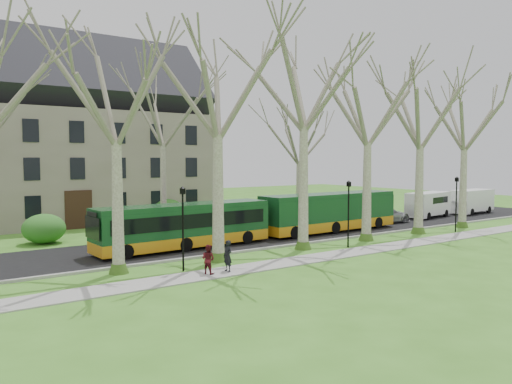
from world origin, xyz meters
TOP-DOWN VIEW (x-y plane):
  - ground at (0.00, 0.00)m, footprint 120.00×120.00m
  - sidewalk at (0.00, -2.50)m, footprint 70.00×2.00m
  - road at (0.00, 5.50)m, footprint 80.00×8.00m
  - curb at (0.00, 1.50)m, footprint 80.00×0.25m
  - building at (-6.00, 24.00)m, footprint 26.50×12.20m
  - tree_row_verge at (0.00, 0.30)m, footprint 49.00×7.00m
  - tree_row_far at (-1.33, 11.00)m, footprint 33.00×7.00m
  - lamp_row at (-0.00, -1.00)m, footprint 36.22×0.22m
  - hedges at (-4.67, 14.00)m, footprint 30.60×8.60m
  - bus_lead at (-3.02, 4.64)m, footprint 11.91×3.00m
  - bus_follow at (9.79, 4.72)m, footprint 12.54×2.92m
  - sedan at (17.16, 5.61)m, footprint 5.45×2.39m
  - van_a at (24.19, 6.02)m, footprint 5.86×2.86m
  - van_b at (30.91, 5.56)m, footprint 5.84×2.49m
  - pedestrian_a at (-4.29, -2.60)m, footprint 0.44×0.62m
  - pedestrian_b at (-5.37, -2.49)m, footprint 0.82×0.89m

SIDE VIEW (x-z plane):
  - ground at x=0.00m, z-range 0.00..0.00m
  - sidewalk at x=0.00m, z-range 0.00..0.06m
  - road at x=0.00m, z-range 0.00..0.06m
  - curb at x=0.00m, z-range 0.00..0.14m
  - pedestrian_b at x=-5.37m, z-range 0.06..1.54m
  - sedan at x=17.16m, z-range 0.06..1.62m
  - pedestrian_a at x=-4.29m, z-range 0.06..1.66m
  - hedges at x=-4.67m, z-range 0.00..2.00m
  - van_a at x=24.19m, z-range 0.06..2.51m
  - van_b at x=30.91m, z-range 0.06..2.55m
  - bus_lead at x=-3.02m, z-range 0.06..3.01m
  - bus_follow at x=9.79m, z-range 0.06..3.18m
  - lamp_row at x=0.00m, z-range 0.42..4.72m
  - tree_row_far at x=-1.33m, z-range 0.00..12.00m
  - tree_row_verge at x=0.00m, z-range 0.00..14.00m
  - building at x=-6.00m, z-range 0.07..16.07m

